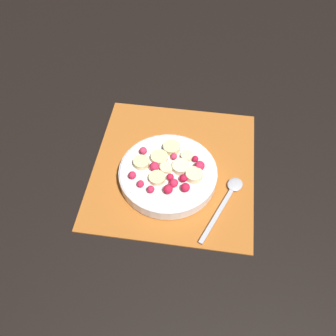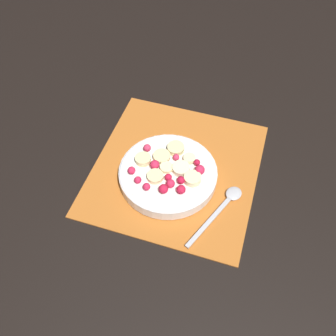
{
  "view_description": "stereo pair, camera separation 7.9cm",
  "coord_description": "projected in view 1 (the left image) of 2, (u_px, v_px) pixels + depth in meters",
  "views": [
    {
      "loc": [
        -0.51,
        -0.06,
        0.67
      ],
      "look_at": [
        -0.03,
        0.01,
        0.04
      ],
      "focal_mm": 40.0,
      "sensor_mm": 36.0,
      "label": 1
    },
    {
      "loc": [
        -0.49,
        -0.14,
        0.67
      ],
      "look_at": [
        -0.03,
        0.01,
        0.04
      ],
      "focal_mm": 40.0,
      "sensor_mm": 36.0,
      "label": 2
    }
  ],
  "objects": [
    {
      "name": "fruit_bowl",
      "position": [
        168.0,
        173.0,
        0.8
      ],
      "size": [
        0.21,
        0.21,
        0.05
      ],
      "color": "white",
      "rests_on": "placemat"
    },
    {
      "name": "ground_plane",
      "position": [
        174.0,
        168.0,
        0.84
      ],
      "size": [
        3.0,
        3.0,
        0.0
      ],
      "primitive_type": "plane",
      "color": "black"
    },
    {
      "name": "spoon",
      "position": [
        229.0,
        195.0,
        0.79
      ],
      "size": [
        0.17,
        0.09,
        0.01
      ],
      "rotation": [
        0.0,
        0.0,
        5.89
      ],
      "color": "#B2B2B7",
      "rests_on": "placemat"
    },
    {
      "name": "placemat",
      "position": [
        174.0,
        167.0,
        0.84
      ],
      "size": [
        0.38,
        0.36,
        0.01
      ],
      "color": "#B26023",
      "rests_on": "ground_plane"
    }
  ]
}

